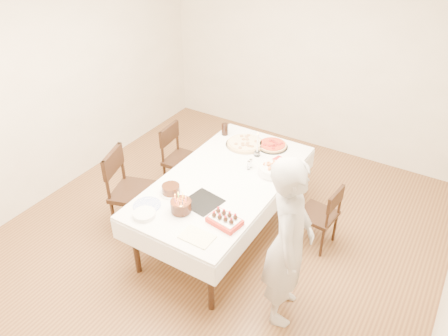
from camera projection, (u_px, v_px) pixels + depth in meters
The scene contains 22 objects.
floor at pixel (219, 239), 4.85m from camera, with size 5.00×5.00×0.00m, color #57331E.
wall_back at pixel (317, 55), 5.87m from camera, with size 4.50×0.04×2.70m, color beige.
wall_left at pixel (54, 83), 5.08m from camera, with size 0.04×5.00×2.70m, color beige.
dining_table at pixel (224, 207), 4.72m from camera, with size 1.14×2.14×0.75m, color white.
chair_right_savory at pixel (318, 215), 4.60m from camera, with size 0.39×0.39×0.77m, color black, non-canonical shape.
chair_left_savory at pixel (184, 160), 5.37m from camera, with size 0.45×0.45×0.88m, color black, non-canonical shape.
chair_left_dessert at pixel (135, 192), 4.74m from camera, with size 0.51×0.51×0.99m, color black, non-canonical shape.
person at pixel (289, 243), 3.61m from camera, with size 0.60×0.39×1.65m, color #B8B2AE.
pizza_white at pixel (245, 143), 5.06m from camera, with size 0.46×0.46×0.04m, color beige.
pizza_pepperoni at pixel (272, 145), 5.03m from camera, with size 0.36×0.36×0.04m, color red.
red_placemat at pixel (280, 165), 4.73m from camera, with size 0.26×0.26×0.01m, color #B21E1E.
pasta_bowl at pixel (272, 170), 4.55m from camera, with size 0.27×0.27×0.09m, color white.
taper_candle at pixel (258, 144), 4.80m from camera, with size 0.07×0.07×0.30m, color white.
shaker_pair at pixel (249, 165), 4.63m from camera, with size 0.09×0.09×0.10m, color white, non-canonical shape.
cola_glass at pixel (225, 129), 5.24m from camera, with size 0.08×0.08×0.14m, color black.
layer_cake at pixel (171, 189), 4.28m from camera, with size 0.22×0.22×0.09m, color #381B0E.
cake_board at pixel (203, 202), 4.19m from camera, with size 0.32×0.32×0.01m, color black.
birthday_cake at pixel (181, 203), 4.02m from camera, with size 0.19×0.19×0.17m, color #35170E.
strawberry_box at pixel (225, 220), 3.91m from camera, with size 0.30×0.20×0.07m, color #A31F12, non-canonical shape.
box_lid at pixel (197, 237), 3.78m from camera, with size 0.29×0.19×0.02m, color beige.
plate_stack at pixel (144, 214), 4.00m from camera, with size 0.21×0.21×0.04m, color white.
china_plate at pixel (147, 205), 4.14m from camera, with size 0.26×0.26×0.01m, color white.
Camera 1 is at (1.93, -3.03, 3.36)m, focal length 35.00 mm.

